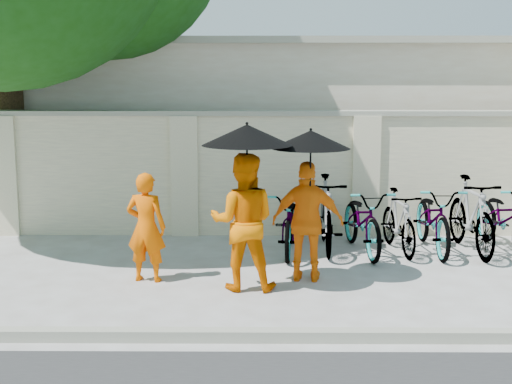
{
  "coord_description": "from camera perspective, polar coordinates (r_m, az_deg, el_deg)",
  "views": [
    {
      "loc": [
        0.28,
        -8.6,
        2.71
      ],
      "look_at": [
        0.2,
        0.92,
        1.1
      ],
      "focal_mm": 50.0,
      "sensor_mm": 36.0,
      "label": 1
    }
  ],
  "objects": [
    {
      "name": "parasol_center",
      "position": [
        8.65,
        -0.73,
        4.59
      ],
      "size": [
        1.11,
        1.11,
        1.1
      ],
      "color": "black",
      "rests_on": "ground"
    },
    {
      "name": "monk_left",
      "position": [
        9.36,
        -8.78,
        -2.8
      ],
      "size": [
        0.58,
        0.43,
        1.44
      ],
      "primitive_type": "imported",
      "rotation": [
        0.0,
        0.0,
        2.96
      ],
      "color": "#EA5800",
      "rests_on": "ground"
    },
    {
      "name": "bike_2",
      "position": [
        10.87,
        8.54,
        -2.25
      ],
      "size": [
        0.91,
        1.97,
        1.0
      ],
      "primitive_type": "imported",
      "rotation": [
        0.0,
        0.0,
        0.14
      ],
      "color": "gray",
      "rests_on": "ground"
    },
    {
      "name": "bike_6",
      "position": [
        11.45,
        19.34,
        -2.0
      ],
      "size": [
        0.9,
        2.03,
        1.03
      ],
      "primitive_type": "imported",
      "rotation": [
        0.0,
        0.0,
        0.11
      ],
      "color": "gray",
      "rests_on": "ground"
    },
    {
      "name": "bike_5",
      "position": [
        11.21,
        16.84,
        -1.8
      ],
      "size": [
        0.66,
        1.94,
        1.15
      ],
      "primitive_type": "imported",
      "rotation": [
        0.0,
        0.0,
        0.07
      ],
      "color": "gray",
      "rests_on": "ground"
    },
    {
      "name": "bike_4",
      "position": [
        11.16,
        14.03,
        -2.06
      ],
      "size": [
        0.69,
        1.95,
        1.02
      ],
      "primitive_type": "imported",
      "rotation": [
        0.0,
        0.0,
        0.01
      ],
      "color": "gray",
      "rests_on": "ground"
    },
    {
      "name": "bike_3",
      "position": [
        10.99,
        11.34,
        -2.33
      ],
      "size": [
        0.63,
        1.63,
        0.95
      ],
      "primitive_type": "imported",
      "rotation": [
        0.0,
        0.0,
        0.12
      ],
      "color": "gray",
      "rests_on": "ground"
    },
    {
      "name": "bike_1",
      "position": [
        10.92,
        5.63,
        -1.74
      ],
      "size": [
        0.58,
        1.92,
        1.14
      ],
      "primitive_type": "imported",
      "rotation": [
        0.0,
        0.0,
        -0.02
      ],
      "color": "gray",
      "rests_on": "ground"
    },
    {
      "name": "kerb",
      "position": [
        7.4,
        -1.76,
        -11.39
      ],
      "size": [
        40.0,
        0.16,
        0.12
      ],
      "primitive_type": "cube",
      "color": "gray",
      "rests_on": "ground"
    },
    {
      "name": "monk_right",
      "position": [
        9.28,
        4.16,
        -2.38
      ],
      "size": [
        0.97,
        0.51,
        1.58
      ],
      "primitive_type": "imported",
      "rotation": [
        0.0,
        0.0,
        3.01
      ],
      "color": "orange",
      "rests_on": "ground"
    },
    {
      "name": "monk_center",
      "position": [
        8.89,
        -1.03,
        -2.39
      ],
      "size": [
        0.88,
        0.7,
        1.73
      ],
      "primitive_type": "imported",
      "rotation": [
        0.0,
        0.0,
        3.08
      ],
      "color": "#E66A00",
      "rests_on": "ground"
    },
    {
      "name": "parasol_right",
      "position": [
        9.04,
        4.4,
        4.21
      ],
      "size": [
        1.01,
        1.01,
        1.09
      ],
      "color": "black",
      "rests_on": "ground"
    },
    {
      "name": "bike_0",
      "position": [
        10.75,
        2.81,
        -2.39
      ],
      "size": [
        0.79,
        1.88,
        0.96
      ],
      "primitive_type": "imported",
      "rotation": [
        0.0,
        0.0,
        -0.08
      ],
      "color": "gray",
      "rests_on": "ground"
    },
    {
      "name": "building_behind",
      "position": [
        15.74,
        6.77,
        5.48
      ],
      "size": [
        14.0,
        6.0,
        3.2
      ],
      "primitive_type": "cube",
      "color": "beige",
      "rests_on": "ground"
    },
    {
      "name": "ground",
      "position": [
        9.02,
        -1.34,
        -7.88
      ],
      "size": [
        80.0,
        80.0,
        0.0
      ],
      "primitive_type": "plane",
      "color": "#B0B0B0"
    },
    {
      "name": "compound_wall",
      "position": [
        11.95,
        3.92,
        1.34
      ],
      "size": [
        20.0,
        0.3,
        2.0
      ],
      "primitive_type": "cube",
      "color": "beige",
      "rests_on": "ground"
    }
  ]
}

